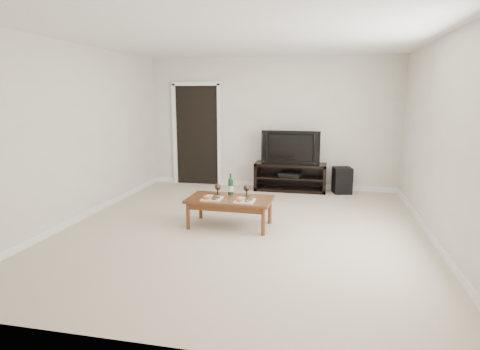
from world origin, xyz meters
name	(u,v)px	position (x,y,z in m)	size (l,w,h in m)	color
floor	(243,229)	(0.00, 0.00, 0.00)	(5.50, 5.50, 0.00)	beige
back_wall	(271,123)	(0.00, 2.77, 1.30)	(5.00, 0.04, 2.60)	silver
ceiling	(243,35)	(0.00, 0.00, 2.62)	(5.00, 5.50, 0.04)	white
doorway	(197,136)	(-1.55, 2.73, 1.02)	(0.90, 0.02, 2.05)	black
media_console	(290,177)	(0.44, 2.50, 0.28)	(1.39, 0.45, 0.55)	black
television	(291,147)	(0.44, 2.50, 0.87)	(1.12, 0.15, 0.65)	black
av_receiver	(290,175)	(0.43, 2.48, 0.33)	(0.40, 0.30, 0.08)	black
subwoofer	(342,180)	(1.43, 2.51, 0.25)	(0.33, 0.33, 0.50)	black
coffee_table	(230,212)	(-0.21, 0.10, 0.21)	(1.19, 0.65, 0.42)	brown
plate_left	(212,197)	(-0.44, -0.02, 0.45)	(0.27, 0.27, 0.07)	white
plate_right	(244,199)	(0.03, -0.04, 0.45)	(0.27, 0.27, 0.07)	white
wine_bottle	(231,183)	(-0.25, 0.32, 0.59)	(0.07, 0.07, 0.35)	#0E341C
goblet_left	(218,189)	(-0.43, 0.25, 0.51)	(0.09, 0.09, 0.17)	#33271B
goblet_right	(247,190)	(0.00, 0.26, 0.51)	(0.09, 0.09, 0.17)	#33271B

